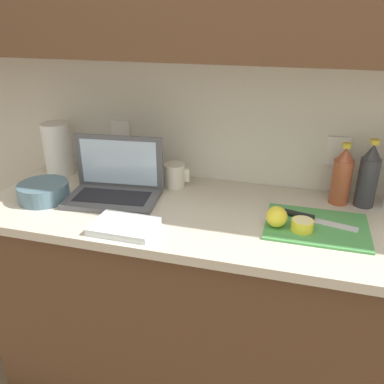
{
  "coord_description": "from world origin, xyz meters",
  "views": [
    {
      "loc": [
        0.03,
        -1.34,
        1.59
      ],
      "look_at": [
        -0.34,
        -0.01,
        0.96
      ],
      "focal_mm": 38.0,
      "sensor_mm": 36.0,
      "label": 1
    }
  ],
  "objects_px": {
    "lemon_whole_beside": "(277,217)",
    "bowl_white": "(44,192)",
    "lemon_half_cut": "(302,225)",
    "bottle_water_clear": "(342,176)",
    "bottle_oil_tall": "(368,176)",
    "knife": "(307,217)",
    "cutting_board": "(316,226)",
    "laptop": "(115,184)",
    "paper_towel_roll": "(58,148)",
    "measuring_cup": "(175,175)"
  },
  "relations": [
    {
      "from": "laptop",
      "to": "lemon_whole_beside",
      "type": "relative_size",
      "value": 5.14
    },
    {
      "from": "lemon_half_cut",
      "to": "paper_towel_roll",
      "type": "xyz_separation_m",
      "value": [
        -1.1,
        0.27,
        0.09
      ]
    },
    {
      "from": "lemon_half_cut",
      "to": "lemon_whole_beside",
      "type": "bearing_deg",
      "value": 176.81
    },
    {
      "from": "lemon_whole_beside",
      "to": "paper_towel_roll",
      "type": "bearing_deg",
      "value": 165.38
    },
    {
      "from": "lemon_half_cut",
      "to": "lemon_whole_beside",
      "type": "relative_size",
      "value": 1.03
    },
    {
      "from": "bottle_oil_tall",
      "to": "measuring_cup",
      "type": "relative_size",
      "value": 2.37
    },
    {
      "from": "lemon_whole_beside",
      "to": "paper_towel_roll",
      "type": "height_order",
      "value": "paper_towel_roll"
    },
    {
      "from": "knife",
      "to": "lemon_whole_beside",
      "type": "xyz_separation_m",
      "value": [
        -0.11,
        -0.08,
        0.03
      ]
    },
    {
      "from": "lemon_half_cut",
      "to": "laptop",
      "type": "bearing_deg",
      "value": 172.81
    },
    {
      "from": "lemon_half_cut",
      "to": "paper_towel_roll",
      "type": "relative_size",
      "value": 0.32
    },
    {
      "from": "bottle_water_clear",
      "to": "knife",
      "type": "bearing_deg",
      "value": -120.56
    },
    {
      "from": "bottle_oil_tall",
      "to": "bottle_water_clear",
      "type": "relative_size",
      "value": 1.09
    },
    {
      "from": "laptop",
      "to": "paper_towel_roll",
      "type": "bearing_deg",
      "value": 148.23
    },
    {
      "from": "lemon_whole_beside",
      "to": "bowl_white",
      "type": "relative_size",
      "value": 0.38
    },
    {
      "from": "lemon_whole_beside",
      "to": "bottle_water_clear",
      "type": "relative_size",
      "value": 0.3
    },
    {
      "from": "paper_towel_roll",
      "to": "cutting_board",
      "type": "bearing_deg",
      "value": -10.82
    },
    {
      "from": "knife",
      "to": "measuring_cup",
      "type": "height_order",
      "value": "measuring_cup"
    },
    {
      "from": "lemon_whole_beside",
      "to": "lemon_half_cut",
      "type": "bearing_deg",
      "value": -3.19
    },
    {
      "from": "cutting_board",
      "to": "bottle_oil_tall",
      "type": "bearing_deg",
      "value": 52.86
    },
    {
      "from": "lemon_whole_beside",
      "to": "bowl_white",
      "type": "xyz_separation_m",
      "value": [
        -0.92,
        -0.01,
        -0.01
      ]
    },
    {
      "from": "lemon_whole_beside",
      "to": "bowl_white",
      "type": "distance_m",
      "value": 0.92
    },
    {
      "from": "lemon_half_cut",
      "to": "measuring_cup",
      "type": "relative_size",
      "value": 0.68
    },
    {
      "from": "cutting_board",
      "to": "paper_towel_roll",
      "type": "xyz_separation_m",
      "value": [
        -1.15,
        0.22,
        0.11
      ]
    },
    {
      "from": "laptop",
      "to": "bowl_white",
      "type": "distance_m",
      "value": 0.29
    },
    {
      "from": "knife",
      "to": "measuring_cup",
      "type": "bearing_deg",
      "value": 175.51
    },
    {
      "from": "knife",
      "to": "bottle_water_clear",
      "type": "height_order",
      "value": "bottle_water_clear"
    },
    {
      "from": "cutting_board",
      "to": "knife",
      "type": "relative_size",
      "value": 1.35
    },
    {
      "from": "knife",
      "to": "lemon_half_cut",
      "type": "height_order",
      "value": "lemon_half_cut"
    },
    {
      "from": "cutting_board",
      "to": "bowl_white",
      "type": "distance_m",
      "value": 1.06
    },
    {
      "from": "knife",
      "to": "bottle_oil_tall",
      "type": "height_order",
      "value": "bottle_oil_tall"
    },
    {
      "from": "cutting_board",
      "to": "lemon_half_cut",
      "type": "relative_size",
      "value": 4.62
    },
    {
      "from": "laptop",
      "to": "paper_towel_roll",
      "type": "height_order",
      "value": "laptop"
    },
    {
      "from": "lemon_whole_beside",
      "to": "cutting_board",
      "type": "bearing_deg",
      "value": 17.82
    },
    {
      "from": "cutting_board",
      "to": "paper_towel_roll",
      "type": "distance_m",
      "value": 1.18
    },
    {
      "from": "bowl_white",
      "to": "knife",
      "type": "bearing_deg",
      "value": 5.28
    },
    {
      "from": "bottle_water_clear",
      "to": "paper_towel_roll",
      "type": "xyz_separation_m",
      "value": [
        -1.24,
        -0.01,
        0.01
      ]
    },
    {
      "from": "bottle_oil_tall",
      "to": "knife",
      "type": "bearing_deg",
      "value": -137.02
    },
    {
      "from": "lemon_half_cut",
      "to": "bottle_water_clear",
      "type": "distance_m",
      "value": 0.32
    },
    {
      "from": "cutting_board",
      "to": "bottle_water_clear",
      "type": "xyz_separation_m",
      "value": [
        0.08,
        0.23,
        0.11
      ]
    },
    {
      "from": "bottle_oil_tall",
      "to": "measuring_cup",
      "type": "bearing_deg",
      "value": -178.65
    },
    {
      "from": "lemon_half_cut",
      "to": "bottle_oil_tall",
      "type": "distance_m",
      "value": 0.37
    },
    {
      "from": "paper_towel_roll",
      "to": "bowl_white",
      "type": "bearing_deg",
      "value": -70.46
    },
    {
      "from": "knife",
      "to": "measuring_cup",
      "type": "distance_m",
      "value": 0.59
    },
    {
      "from": "cutting_board",
      "to": "paper_towel_roll",
      "type": "bearing_deg",
      "value": 169.18
    },
    {
      "from": "lemon_half_cut",
      "to": "bowl_white",
      "type": "xyz_separation_m",
      "value": [
        -1.01,
        -0.01,
        0.01
      ]
    },
    {
      "from": "lemon_whole_beside",
      "to": "bottle_water_clear",
      "type": "bearing_deg",
      "value": 51.42
    },
    {
      "from": "cutting_board",
      "to": "bottle_water_clear",
      "type": "distance_m",
      "value": 0.27
    },
    {
      "from": "cutting_board",
      "to": "lemon_whole_beside",
      "type": "height_order",
      "value": "lemon_whole_beside"
    },
    {
      "from": "bowl_white",
      "to": "paper_towel_roll",
      "type": "xyz_separation_m",
      "value": [
        -0.1,
        0.28,
        0.08
      ]
    },
    {
      "from": "lemon_half_cut",
      "to": "bottle_oil_tall",
      "type": "bearing_deg",
      "value": 51.28
    }
  ]
}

